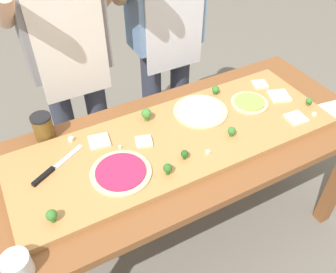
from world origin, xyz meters
The scene contains 27 objects.
ground_plane centered at (0.00, 0.00, 0.00)m, with size 8.00×8.00×0.00m, color #6B665B.
prep_table centered at (0.00, 0.00, 0.67)m, with size 1.76×0.76×0.77m.
cutting_board centered at (-0.05, 0.00, 0.78)m, with size 1.49×0.51×0.03m, color #B27F47.
chefs_knife centered at (-0.60, 0.06, 0.80)m, with size 0.25×0.15×0.02m.
pizza_whole_white_garlic centered at (0.14, 0.11, 0.80)m, with size 0.26×0.26×0.02m.
pizza_whole_pesto_green centered at (0.40, 0.05, 0.80)m, with size 0.19×0.19×0.02m.
pizza_whole_beet_magenta centered at (-0.35, -0.08, 0.80)m, with size 0.25×0.25×0.02m.
pizza_slice_near_right centered at (-0.37, 0.13, 0.80)m, with size 0.09×0.09×0.01m, color beige.
pizza_slice_far_right centered at (0.57, 0.02, 0.80)m, with size 0.10×0.10×0.01m, color beige.
pizza_slice_far_left centered at (0.52, -0.16, 0.80)m, with size 0.09×0.09×0.01m, color beige.
pizza_slice_center centered at (0.55, 0.15, 0.80)m, with size 0.07×0.07×0.01m, color beige.
pizza_slice_near_left centered at (-0.19, 0.04, 0.80)m, with size 0.07×0.07×0.01m, color beige.
broccoli_floret_center_right centered at (0.17, -0.11, 0.82)m, with size 0.04×0.04×0.05m.
broccoli_floret_front_left centered at (-0.11, 0.17, 0.83)m, with size 0.05×0.05×0.06m.
broccoli_floret_center_left centered at (-0.66, -0.18, 0.83)m, with size 0.04×0.04×0.06m.
broccoli_floret_back_mid centered at (0.65, -0.10, 0.82)m, with size 0.03×0.03×0.05m.
broccoli_floret_back_right centered at (-0.19, -0.17, 0.83)m, with size 0.04×0.04×0.05m.
broccoli_floret_front_right centered at (-0.08, -0.13, 0.82)m, with size 0.03×0.03×0.04m.
broccoli_floret_front_mid centered at (0.29, 0.20, 0.82)m, with size 0.04×0.04×0.05m.
cheese_crumble_a centered at (0.02, -0.15, 0.80)m, with size 0.02×0.02×0.02m, color silver.
cheese_crumble_b centered at (-0.47, 0.20, 0.81)m, with size 0.02×0.02×0.02m, color white.
cheese_crumble_c centered at (0.61, -0.18, 0.80)m, with size 0.02×0.02×0.02m, color white.
cheese_crumble_d centered at (-0.30, 0.06, 0.80)m, with size 0.01×0.01×0.01m, color white.
flour_cup centered at (-0.80, -0.30, 0.80)m, with size 0.09×0.09×0.08m.
sauce_jar centered at (-0.56, 0.31, 0.83)m, with size 0.09×0.09×0.13m.
cook_left centered at (-0.33, 0.63, 1.00)m, with size 0.54×0.39×1.67m.
cook_right centered at (0.23, 0.63, 1.00)m, with size 0.54×0.39×1.67m.
Camera 1 is at (-0.65, -1.03, 1.89)m, focal length 38.37 mm.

